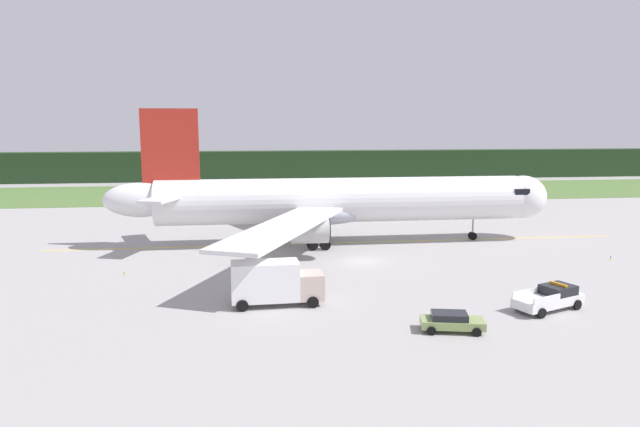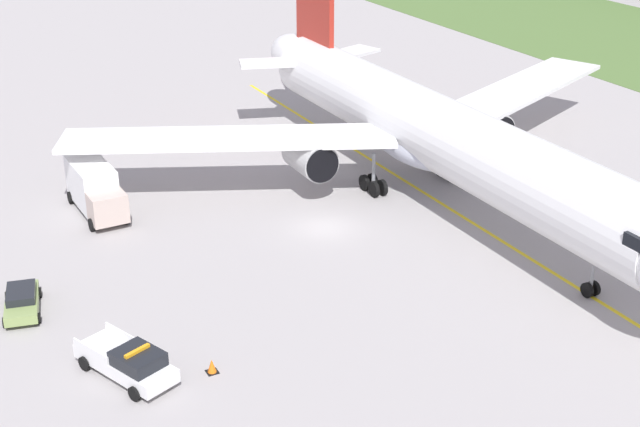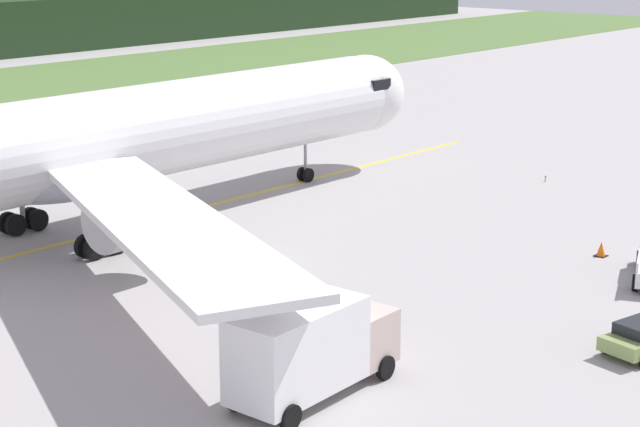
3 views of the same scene
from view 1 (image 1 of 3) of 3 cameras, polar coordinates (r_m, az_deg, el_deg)
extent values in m
plane|color=#9F9A9A|center=(59.16, 4.16, -4.73)|extent=(320.00, 320.00, 0.00)
cube|color=#4F6E36|center=(117.13, -1.59, 2.12)|extent=(320.00, 32.54, 0.04)
cube|color=#1D321A|center=(143.08, -2.66, 4.77)|extent=(288.00, 5.30, 7.07)
cube|color=yellow|center=(67.99, 2.12, -2.91)|extent=(67.51, 0.50, 0.01)
cylinder|color=white|center=(67.13, 2.15, 1.35)|extent=(42.21, 5.28, 5.16)
ellipsoid|color=white|center=(73.97, 19.33, 1.56)|extent=(5.69, 5.17, 5.16)
ellipsoid|color=white|center=(67.28, -17.26, 1.30)|extent=(8.26, 3.89, 3.87)
ellipsoid|color=#B2B6C6|center=(67.03, 0.36, 0.12)|extent=(10.48, 5.44, 2.84)
cube|color=black|center=(73.32, 18.50, 2.25)|extent=(1.81, 4.90, 0.70)
cube|color=white|center=(79.26, -4.68, 2.03)|extent=(14.01, 23.71, 0.35)
cylinder|color=#B5B5B5|center=(74.54, -2.33, 0.55)|extent=(3.87, 2.74, 2.72)
cylinder|color=black|center=(74.73, -0.81, 0.58)|extent=(0.13, 2.51, 2.51)
cube|color=white|center=(53.68, -3.48, -1.28)|extent=(14.13, 23.68, 0.35)
cylinder|color=#B5B5B5|center=(59.18, -1.05, -1.65)|extent=(3.87, 2.74, 2.72)
cylinder|color=black|center=(59.42, 0.85, -1.61)|extent=(0.13, 2.51, 2.51)
cube|color=#A9271C|center=(66.29, -14.54, 5.94)|extent=(6.26, 0.46, 9.38)
cube|color=white|center=(70.12, -14.44, 2.14)|extent=(4.53, 6.94, 0.28)
cube|color=white|center=(63.41, -15.21, 1.41)|extent=(4.56, 6.94, 0.28)
cylinder|color=gray|center=(71.97, 14.84, -1.16)|extent=(0.20, 0.20, 2.52)
cylinder|color=black|center=(72.43, 14.72, -2.10)|extent=(0.90, 0.22, 0.90)
cylinder|color=black|center=(71.96, 14.87, -2.18)|extent=(0.90, 0.22, 0.90)
cylinder|color=gray|center=(70.49, -0.80, -0.94)|extent=(0.28, 0.28, 2.52)
cylinder|color=black|center=(70.45, -0.20, -1.99)|extent=(1.20, 0.30, 1.20)
cylinder|color=black|center=(71.14, -0.27, -1.88)|extent=(1.20, 0.30, 1.20)
cylinder|color=black|center=(70.30, -1.34, -2.01)|extent=(1.20, 0.30, 1.20)
cylinder|color=black|center=(70.99, -1.39, -1.91)|extent=(1.20, 0.30, 1.20)
cylinder|color=gray|center=(63.94, -0.14, -1.97)|extent=(0.28, 0.28, 2.52)
cylinder|color=black|center=(64.62, 0.44, -2.99)|extent=(1.20, 0.30, 1.20)
cylinder|color=black|center=(63.94, 0.52, -3.12)|extent=(1.20, 0.30, 1.20)
cylinder|color=black|center=(64.45, -0.80, -3.02)|extent=(1.20, 0.30, 1.20)
cylinder|color=black|center=(63.77, -0.73, -3.15)|extent=(1.20, 0.30, 1.20)
cube|color=silver|center=(47.24, 21.58, -7.98)|extent=(6.15, 4.11, 0.70)
cube|color=black|center=(47.84, 22.42, -6.95)|extent=(2.87, 2.64, 0.70)
cube|color=silver|center=(46.65, 19.59, -7.34)|extent=(2.61, 1.14, 0.45)
cube|color=silver|center=(45.44, 21.47, -7.88)|extent=(2.61, 1.14, 0.45)
cube|color=orange|center=(47.73, 22.45, -6.45)|extent=(0.73, 1.42, 0.16)
cylinder|color=black|center=(49.45, 22.05, -7.68)|extent=(0.79, 0.51, 0.76)
cylinder|color=black|center=(48.24, 24.02, -8.22)|extent=(0.79, 0.51, 0.76)
cylinder|color=black|center=(46.53, 18.99, -8.54)|extent=(0.79, 0.51, 0.76)
cylinder|color=black|center=(45.24, 21.01, -9.15)|extent=(0.79, 0.51, 0.76)
cube|color=#C4AFA3|center=(45.37, -0.94, -7.07)|extent=(1.98, 2.47, 2.00)
cube|color=white|center=(44.88, -5.44, -6.63)|extent=(5.24, 2.58, 3.00)
cylinder|color=#99999E|center=(45.41, -4.09, -8.52)|extent=(0.77, 0.13, 1.04)
cylinder|color=#99999E|center=(45.28, -6.73, -8.61)|extent=(0.77, 0.13, 1.04)
cylinder|color=black|center=(46.80, -1.16, -7.85)|extent=(0.91, 0.29, 0.90)
cylinder|color=black|center=(44.53, -0.71, -8.73)|extent=(0.91, 0.29, 0.90)
cylinder|color=black|center=(46.38, -7.76, -8.09)|extent=(0.91, 0.29, 0.90)
cylinder|color=black|center=(44.09, -7.67, -9.00)|extent=(0.91, 0.29, 0.90)
cube|color=#839A55|center=(40.77, 12.91, -10.47)|extent=(4.50, 2.61, 0.55)
cube|color=black|center=(40.58, 12.63, -9.81)|extent=(2.64, 2.01, 0.45)
cylinder|color=black|center=(41.93, 14.76, -10.39)|extent=(0.62, 0.30, 0.60)
cylinder|color=black|center=(40.27, 15.20, -11.23)|extent=(0.62, 0.30, 0.60)
cylinder|color=black|center=(41.52, 10.66, -10.44)|extent=(0.62, 0.30, 0.60)
cylinder|color=black|center=(39.84, 10.93, -11.30)|extent=(0.62, 0.30, 0.60)
cube|color=black|center=(51.50, 21.14, -7.40)|extent=(0.59, 0.59, 0.03)
cone|color=orange|center=(51.40, 21.17, -7.00)|extent=(0.46, 0.46, 0.71)
cylinder|color=yellow|center=(66.68, 26.73, -3.99)|extent=(0.10, 0.10, 0.28)
sphere|color=blue|center=(66.64, 26.74, -3.83)|extent=(0.12, 0.12, 0.12)
cylinder|color=yellow|center=(56.62, -18.73, -5.69)|extent=(0.10, 0.10, 0.26)
sphere|color=blue|center=(56.57, -18.74, -5.51)|extent=(0.12, 0.12, 0.12)
camera|label=2|loc=(68.16, 56.88, 14.70)|focal=49.71mm
camera|label=3|loc=(31.68, -58.78, 8.03)|focal=60.96mm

